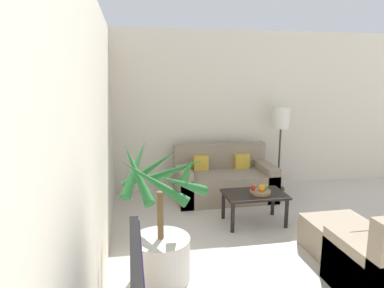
{
  "coord_description": "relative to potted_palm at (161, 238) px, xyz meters",
  "views": [
    {
      "loc": [
        -2.91,
        1.05,
        1.94
      ],
      "look_at": [
        -2.05,
        5.72,
        1.0
      ],
      "focal_mm": 32.0,
      "sensor_mm": 36.0,
      "label": 1
    }
  ],
  "objects": [
    {
      "name": "coffee_table",
      "position": [
        1.34,
        1.07,
        -0.07
      ],
      "size": [
        0.82,
        0.53,
        0.42
      ],
      "color": "black",
      "rests_on": "ground_plane"
    },
    {
      "name": "wall_back",
      "position": [
        2.65,
        2.68,
        0.92
      ],
      "size": [
        7.98,
        0.06,
        2.7
      ],
      "color": "beige",
      "rests_on": "ground_plane"
    },
    {
      "name": "floor_lamp",
      "position": [
        2.26,
        2.33,
        0.75
      ],
      "size": [
        0.28,
        0.28,
        1.44
      ],
      "color": "#2D2823",
      "rests_on": "ground_plane"
    },
    {
      "name": "potted_palm",
      "position": [
        0.0,
        0.0,
        0.0
      ],
      "size": [
        0.83,
        0.92,
        1.37
      ],
      "color": "beige",
      "rests_on": "ground_plane"
    },
    {
      "name": "ottoman",
      "position": [
        2.0,
        0.19,
        -0.25
      ],
      "size": [
        0.68,
        0.56,
        0.36
      ],
      "color": "gray",
      "rests_on": "ground_plane"
    },
    {
      "name": "apple_red",
      "position": [
        1.32,
        1.07,
        0.07
      ],
      "size": [
        0.07,
        0.07,
        0.07
      ],
      "color": "red",
      "rests_on": "fruit_bowl"
    },
    {
      "name": "sofa_loveseat",
      "position": [
        1.21,
        2.08,
        -0.14
      ],
      "size": [
        1.55,
        0.82,
        0.84
      ],
      "color": "gray",
      "rests_on": "ground_plane"
    },
    {
      "name": "apple_green",
      "position": [
        1.49,
        1.09,
        0.07
      ],
      "size": [
        0.07,
        0.07,
        0.07
      ],
      "color": "olive",
      "rests_on": "fruit_bowl"
    },
    {
      "name": "fruit_bowl",
      "position": [
        1.41,
        1.04,
        0.01
      ],
      "size": [
        0.27,
        0.27,
        0.04
      ],
      "color": "#997A4C",
      "rests_on": "coffee_table"
    },
    {
      "name": "orange_fruit",
      "position": [
        1.42,
        1.01,
        0.08
      ],
      "size": [
        0.09,
        0.09,
        0.09
      ],
      "color": "orange",
      "rests_on": "fruit_bowl"
    },
    {
      "name": "wall_left",
      "position": [
        -0.57,
        -0.71,
        0.92
      ],
      "size": [
        0.06,
        8.33,
        2.7
      ],
      "color": "beige",
      "rests_on": "ground_plane"
    }
  ]
}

